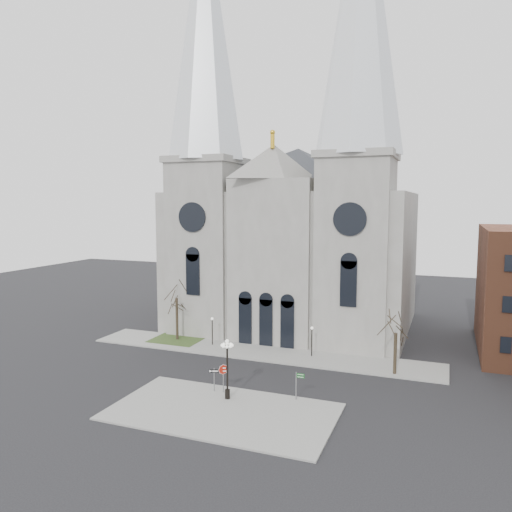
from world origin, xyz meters
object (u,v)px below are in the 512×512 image
(stop_sign, at_px, (223,372))
(street_name_sign, at_px, (297,383))
(one_way_sign, at_px, (214,376))
(globe_lamp, at_px, (227,362))

(stop_sign, distance_m, street_name_sign, 6.58)
(one_way_sign, relative_size, street_name_sign, 0.87)
(one_way_sign, distance_m, street_name_sign, 7.43)
(stop_sign, relative_size, one_way_sign, 1.21)
(stop_sign, xyz_separation_m, street_name_sign, (6.52, 0.76, -0.40))
(stop_sign, xyz_separation_m, globe_lamp, (0.92, -1.17, 1.44))
(stop_sign, distance_m, one_way_sign, 0.95)
(stop_sign, height_order, one_way_sign, stop_sign)
(street_name_sign, bearing_deg, stop_sign, -175.61)
(stop_sign, relative_size, globe_lamp, 0.49)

